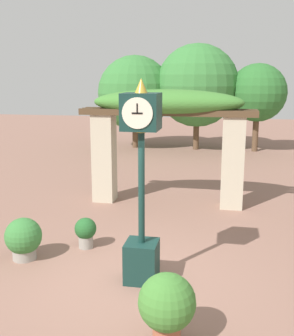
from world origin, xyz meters
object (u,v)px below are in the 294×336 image
pedestal_clock (141,188)px  potted_plant_near_right (167,305)px  potted_plant_near_left (86,231)px  potted_plant_far_left (23,238)px

pedestal_clock → potted_plant_near_right: size_ratio=3.51×
potted_plant_near_left → potted_plant_far_left: potted_plant_far_left is taller
potted_plant_near_right → potted_plant_far_left: size_ratio=1.19×
potted_plant_near_left → potted_plant_near_right: potted_plant_near_right is taller
potted_plant_near_left → potted_plant_far_left: bearing=-142.8°
potted_plant_near_right → potted_plant_far_left: bearing=145.7°
potted_plant_near_right → potted_plant_far_left: potted_plant_near_right is taller
potted_plant_far_left → potted_plant_near_right: bearing=-34.3°
potted_plant_far_left → pedestal_clock: bearing=-10.2°
pedestal_clock → potted_plant_near_right: pedestal_clock is taller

